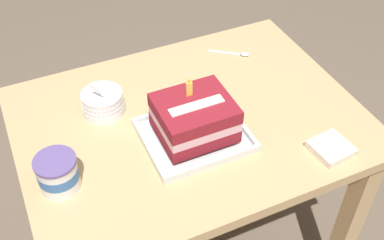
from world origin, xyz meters
TOP-DOWN VIEW (x-y plane):
  - dining_table at (0.00, 0.00)m, footprint 0.99×0.74m
  - foil_tray at (-0.02, -0.08)m, footprint 0.28×0.25m
  - birthday_cake at (-0.02, -0.08)m, footprint 0.20×0.17m
  - bowl_stack at (-0.22, 0.13)m, footprint 0.13×0.13m
  - ice_cream_tub at (-0.40, -0.09)m, footprint 0.11×0.11m
  - serving_spoon_near_tray at (0.28, 0.22)m, footprint 0.12×0.10m
  - napkin_pile at (0.29, -0.28)m, footprint 0.11×0.11m

SIDE VIEW (x-z plane):
  - dining_table at x=0.00m, z-range 0.26..1.03m
  - serving_spoon_near_tray at x=0.28m, z-range 0.77..0.78m
  - foil_tray at x=-0.02m, z-range 0.77..0.79m
  - napkin_pile at x=0.29m, z-range 0.77..0.80m
  - bowl_stack at x=-0.22m, z-range 0.75..0.87m
  - ice_cream_tub at x=-0.40m, z-range 0.77..0.87m
  - birthday_cake at x=-0.02m, z-range 0.77..0.93m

